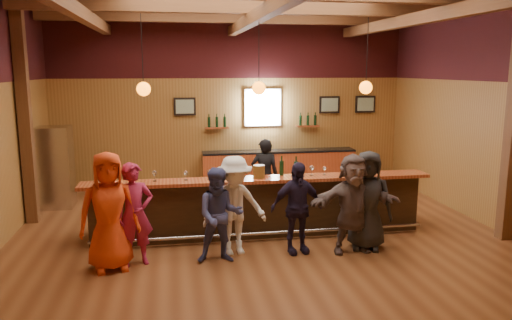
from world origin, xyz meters
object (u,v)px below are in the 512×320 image
Objects in this scene: customer_navy at (297,208)px; customer_redvest at (134,214)px; customer_denim at (220,215)px; customer_white at (234,206)px; bar_counter at (258,205)px; back_bar_cabinet at (279,168)px; customer_orange at (109,211)px; bartender at (265,176)px; customer_dark at (367,200)px; customer_brown at (353,204)px; bottle_a at (282,168)px; stainless_fridge at (56,167)px; ice_bucket at (259,172)px.

customer_redvest is at bearing 173.23° from customer_navy.
customer_white is at bearing 51.92° from customer_denim.
back_bar_cabinet is (1.18, 3.57, -0.05)m from bar_counter.
customer_white is 1.04m from customer_navy.
customer_white is at bearing -118.84° from bar_counter.
customer_white is at bearing -110.90° from back_bar_cabinet.
bar_counter is 4.12× the size of customer_denim.
customer_orange reaches higher than bartender.
customer_redvest reaches higher than bar_counter.
customer_white is at bearing -163.92° from customer_dark.
customer_white is at bearing -2.69° from customer_orange.
back_bar_cabinet is at bearing 91.02° from customer_brown.
customer_denim is at bearing -138.31° from customer_white.
customer_white is at bearing 78.46° from bartender.
bottle_a is (0.05, -1.37, 0.45)m from bartender.
customer_navy is at bearing 170.75° from customer_brown.
customer_brown is (1.95, -0.25, 0.01)m from customer_white.
customer_white is at bearing 171.59° from customer_brown.
bar_counter is at bearing 16.60° from customer_orange.
customer_dark reaches higher than bottle_a.
stainless_fridge is (-5.30, -1.12, 0.42)m from back_bar_cabinet.
customer_brown is at bearing -17.66° from customer_redvest.
customer_orange is 1.98m from customer_white.
ice_bucket is (-0.49, 0.86, 0.45)m from customer_navy.
customer_dark is (4.21, 0.19, -0.07)m from customer_orange.
customer_brown is (5.48, -3.77, -0.06)m from stainless_fridge.
bottle_a is (-0.03, 1.02, 0.48)m from customer_navy.
customer_dark is (1.23, -0.02, 0.07)m from customer_navy.
bartender is at bearing 59.77° from customer_white.
customer_navy is (0.44, -1.19, 0.25)m from bar_counter.
stainless_fridge is 1.18× the size of customer_denim.
bartender is at bearing 92.22° from bottle_a.
bartender reaches higher than ice_bucket.
customer_navy is (4.56, -3.64, -0.13)m from stainless_fridge.
customer_white reaches higher than back_bar_cabinet.
customer_orange is at bearing 179.99° from customer_brown.
bar_counter is 27.05× the size of ice_bucket.
bartender is 1.45m from bottle_a.
stainless_fridge reaches higher than bottle_a.
customer_orange reaches higher than customer_navy.
stainless_fridge is 5.24m from bottle_a.
customer_brown is 1.76m from ice_bucket.
customer_brown reaches higher than customer_white.
customer_orange reaches higher than stainless_fridge.
customer_denim is at bearing -179.83° from customer_navy.
customer_white is at bearing -9.74° from customer_redvest.
back_bar_cabinet is 4.81m from customer_dark.
stainless_fridge is at bearing 100.25° from customer_orange.
customer_denim is at bearing -112.40° from back_bar_cabinet.
customer_orange is at bearing -156.93° from ice_bucket.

